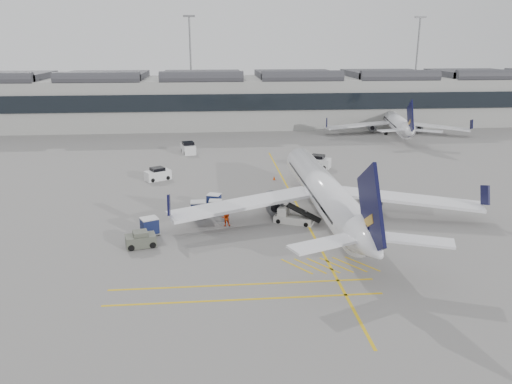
{
  "coord_description": "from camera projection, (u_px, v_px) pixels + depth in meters",
  "views": [
    {
      "loc": [
        -0.33,
        -47.18,
        19.36
      ],
      "look_at": [
        4.27,
        3.05,
        4.0
      ],
      "focal_mm": 35.0,
      "sensor_mm": 36.0,
      "label": 1
    }
  ],
  "objects": [
    {
      "name": "apron_markings",
      "position": [
        297.0,
        205.0,
        61.01
      ],
      "size": [
        0.25,
        60.0,
        0.01
      ],
      "primitive_type": "cube",
      "color": "gold",
      "rests_on": "ground"
    },
    {
      "name": "service_van_mid",
      "position": [
        188.0,
        148.0,
        88.94
      ],
      "size": [
        2.92,
        4.42,
        2.08
      ],
      "rotation": [
        0.0,
        0.0,
        1.81
      ],
      "color": "silver",
      "rests_on": "ground"
    },
    {
      "name": "ramp_agent_b",
      "position": [
        226.0,
        217.0,
        54.09
      ],
      "size": [
        0.95,
        0.75,
        1.91
      ],
      "primitive_type": "imported",
      "rotation": [
        0.0,
        0.0,
        3.17
      ],
      "color": "#FF430D",
      "rests_on": "ground"
    },
    {
      "name": "ramp_agent_a",
      "position": [
        266.0,
        200.0,
        60.5
      ],
      "size": [
        0.7,
        0.63,
        1.61
      ],
      "primitive_type": "imported",
      "rotation": [
        0.0,
        0.0,
        0.53
      ],
      "color": "#E55E0C",
      "rests_on": "ground"
    },
    {
      "name": "service_van_right",
      "position": [
        317.0,
        162.0,
        78.9
      ],
      "size": [
        4.47,
        3.61,
        2.06
      ],
      "rotation": [
        0.0,
        0.0,
        -0.47
      ],
      "color": "silver",
      "rests_on": "ground"
    },
    {
      "name": "safety_cone_engine",
      "position": [
        357.0,
        213.0,
        57.56
      ],
      "size": [
        0.41,
        0.41,
        0.56
      ],
      "primitive_type": "cone",
      "color": "#F24C0A",
      "rests_on": "ground"
    },
    {
      "name": "baggage_cart_c",
      "position": [
        216.0,
        207.0,
        57.91
      ],
      "size": [
        1.7,
        1.46,
        1.63
      ],
      "rotation": [
        0.0,
        0.0,
        -0.12
      ],
      "color": "gray",
      "rests_on": "ground"
    },
    {
      "name": "baggage_cart_b",
      "position": [
        198.0,
        209.0,
        56.67
      ],
      "size": [
        1.83,
        1.51,
        1.9
      ],
      "rotation": [
        0.0,
        0.0,
        0.01
      ],
      "color": "gray",
      "rests_on": "ground"
    },
    {
      "name": "belt_loader",
      "position": [
        293.0,
        217.0,
        55.14
      ],
      "size": [
        5.29,
        3.47,
        2.12
      ],
      "rotation": [
        0.0,
        0.0,
        -0.43
      ],
      "color": "silver",
      "rests_on": "ground"
    },
    {
      "name": "baggage_cart_a",
      "position": [
        214.0,
        200.0,
        60.02
      ],
      "size": [
        1.98,
        1.82,
        1.7
      ],
      "rotation": [
        0.0,
        0.0,
        -0.36
      ],
      "color": "gray",
      "rests_on": "ground"
    },
    {
      "name": "light_masts",
      "position": [
        204.0,
        60.0,
        128.18
      ],
      "size": [
        113.0,
        0.6,
        25.45
      ],
      "color": "slate",
      "rests_on": "ground"
    },
    {
      "name": "airliner_far",
      "position": [
        396.0,
        122.0,
        107.0
      ],
      "size": [
        30.2,
        33.26,
        8.9
      ],
      "rotation": [
        0.0,
        0.0,
        -0.17
      ],
      "color": "white",
      "rests_on": "ground"
    },
    {
      "name": "service_van_left",
      "position": [
        158.0,
        174.0,
        72.05
      ],
      "size": [
        3.97,
        3.31,
        1.83
      ],
      "rotation": [
        0.0,
        0.0,
        0.52
      ],
      "color": "silver",
      "rests_on": "ground"
    },
    {
      "name": "safety_cone_nose",
      "position": [
        274.0,
        178.0,
        72.13
      ],
      "size": [
        0.41,
        0.41,
        0.57
      ],
      "primitive_type": "cone",
      "color": "#F24C0A",
      "rests_on": "ground"
    },
    {
      "name": "terminal",
      "position": [
        211.0,
        99.0,
        117.35
      ],
      "size": [
        200.0,
        20.45,
        12.4
      ],
      "color": "#9E9E99",
      "rests_on": "ground"
    },
    {
      "name": "pushback_tug",
      "position": [
        141.0,
        240.0,
        48.68
      ],
      "size": [
        3.19,
        2.39,
        1.6
      ],
      "rotation": [
        0.0,
        0.0,
        0.26
      ],
      "color": "#4F5346",
      "rests_on": "ground"
    },
    {
      "name": "baggage_cart_d",
      "position": [
        150.0,
        226.0,
        51.5
      ],
      "size": [
        2.23,
        2.08,
        1.88
      ],
      "rotation": [
        0.0,
        0.0,
        0.43
      ],
      "color": "gray",
      "rests_on": "ground"
    },
    {
      "name": "airliner_main",
      "position": [
        324.0,
        192.0,
        56.13
      ],
      "size": [
        35.3,
        38.55,
        10.25
      ],
      "rotation": [
        0.0,
        0.0,
        0.01
      ],
      "color": "white",
      "rests_on": "ground"
    },
    {
      "name": "ground",
      "position": [
        217.0,
        239.0,
        50.62
      ],
      "size": [
        220.0,
        220.0,
        0.0
      ],
      "primitive_type": "plane",
      "color": "gray",
      "rests_on": "ground"
    }
  ]
}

